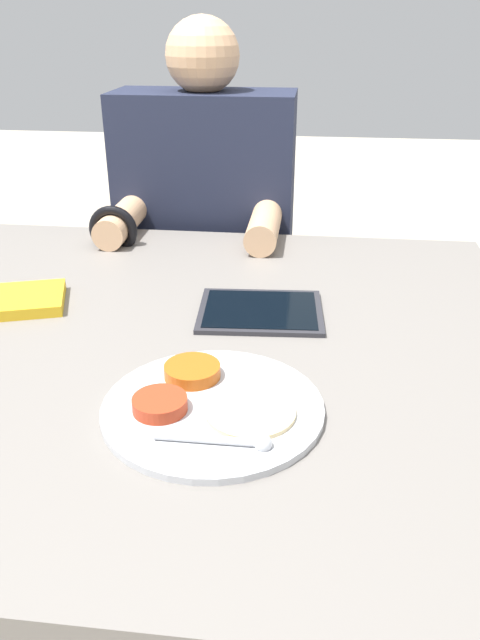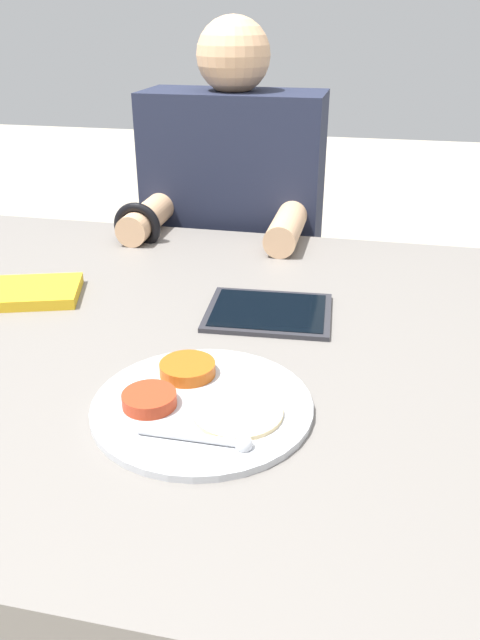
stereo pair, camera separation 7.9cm
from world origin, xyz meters
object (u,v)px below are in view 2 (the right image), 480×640
Objects in this scene: tablet_device at (269,312)px; person_diner at (234,275)px; thali_tray at (199,403)px; red_notebook at (35,293)px.

person_diner reaches higher than tablet_device.
thali_tray is 0.24× the size of person_diner.
thali_tray is 0.30m from tablet_device.
thali_tray is at bearing -80.13° from person_diner.
tablet_device is 0.19× the size of person_diner.
person_diner is at bearing 68.01° from red_notebook.
person_diner is (-0.19, 0.57, -0.18)m from tablet_device.
person_diner is at bearing 99.87° from thali_tray.
red_notebook is at bearing 144.15° from thali_tray.
thali_tray is at bearing -97.68° from tablet_device.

